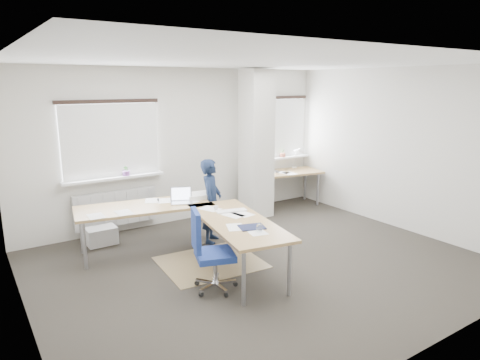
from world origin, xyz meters
TOP-DOWN VIEW (x-y plane):
  - ground at (0.00, 0.00)m, footprint 6.00×6.00m
  - room_shell at (0.18, 0.45)m, footprint 6.04×5.04m
  - floor_mat at (-0.58, 0.45)m, footprint 1.47×1.27m
  - white_crate at (-1.67, 2.05)m, footprint 0.46×0.32m
  - desk_main at (-0.75, 0.69)m, footprint 2.40×2.98m
  - desk_side at (2.25, 2.16)m, footprint 1.50×0.93m
  - task_chair at (-0.97, -0.28)m, footprint 0.60×0.58m
  - person at (-0.14, 1.19)m, footprint 0.57×0.59m

SIDE VIEW (x-z plane):
  - ground at x=0.00m, z-range 0.00..0.00m
  - floor_mat at x=-0.58m, z-range 0.00..0.01m
  - white_crate at x=-1.67m, z-range 0.00..0.28m
  - task_chair at x=-0.97m, z-range -0.23..0.81m
  - person at x=-0.14m, z-range 0.00..1.36m
  - desk_side at x=2.25m, z-range 0.08..1.29m
  - desk_main at x=-0.75m, z-range 0.21..1.17m
  - room_shell at x=0.18m, z-range 0.34..3.16m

